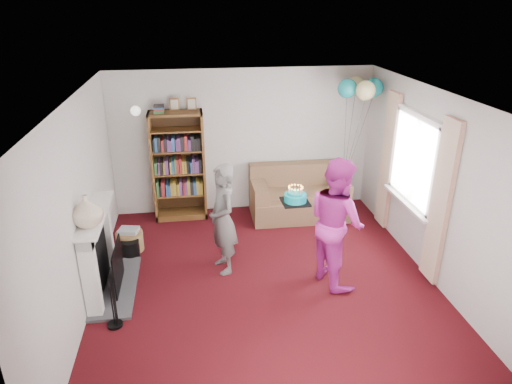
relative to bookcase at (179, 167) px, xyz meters
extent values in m
plane|color=black|center=(1.13, -2.30, -0.92)|extent=(5.00, 5.00, 0.00)
cube|color=silver|center=(1.13, 0.21, 0.33)|extent=(4.50, 0.02, 2.50)
cube|color=silver|center=(-1.13, -2.30, 0.33)|extent=(0.02, 5.00, 2.50)
cube|color=silver|center=(3.39, -2.30, 0.33)|extent=(0.02, 5.00, 2.50)
cube|color=white|center=(1.13, -2.30, 1.59)|extent=(4.50, 5.00, 0.01)
cube|color=#3F3F42|center=(-0.87, -2.10, -0.90)|extent=(0.55, 1.40, 0.04)
cube|color=white|center=(-1.02, -2.65, -0.39)|extent=(0.18, 0.14, 1.06)
cube|color=white|center=(-1.02, -1.55, -0.39)|extent=(0.18, 0.14, 1.06)
cube|color=white|center=(-1.02, -2.10, 0.08)|extent=(0.18, 1.24, 0.16)
cube|color=white|center=(-0.99, -2.10, 0.18)|extent=(0.28, 1.35, 0.05)
cube|color=black|center=(-1.04, -2.10, -0.44)|extent=(0.10, 0.80, 0.86)
cube|color=black|center=(-0.80, -2.10, -0.59)|extent=(0.02, 0.70, 0.60)
cylinder|color=black|center=(-0.77, -2.88, -0.60)|extent=(0.18, 0.18, 0.64)
cylinder|color=black|center=(-0.74, -1.30, -0.79)|extent=(0.26, 0.26, 0.26)
cube|color=white|center=(3.34, -1.70, 1.16)|extent=(0.08, 1.30, 0.08)
cube|color=white|center=(3.34, -1.70, -0.09)|extent=(0.08, 1.30, 0.08)
cube|color=white|center=(3.37, -1.70, 0.53)|extent=(0.01, 1.15, 1.20)
cube|color=white|center=(3.31, -1.70, -0.12)|extent=(0.14, 1.32, 0.04)
cube|color=beige|center=(3.33, -2.52, 0.23)|extent=(0.07, 0.38, 2.20)
cube|color=beige|center=(3.33, -0.88, 0.23)|extent=(0.07, 0.38, 2.20)
cylinder|color=gold|center=(-0.62, 0.15, 0.98)|extent=(0.04, 0.12, 0.04)
sphere|color=white|center=(-0.62, 0.06, 0.96)|extent=(0.16, 0.16, 0.16)
cube|color=#472B14|center=(0.00, 0.16, 0.02)|extent=(0.88, 0.04, 1.86)
cube|color=brown|center=(-0.42, -0.03, 0.02)|extent=(0.04, 0.42, 1.86)
cube|color=brown|center=(0.42, -0.03, 0.02)|extent=(0.04, 0.42, 1.86)
cube|color=brown|center=(0.00, -0.03, 0.93)|extent=(0.88, 0.42, 0.04)
cube|color=brown|center=(0.00, -0.03, -0.87)|extent=(0.88, 0.42, 0.10)
cube|color=brown|center=(0.00, -0.03, -0.47)|extent=(0.80, 0.38, 0.03)
cube|color=brown|center=(0.00, -0.03, -0.08)|extent=(0.80, 0.38, 0.02)
cube|color=brown|center=(0.00, -0.03, 0.31)|extent=(0.80, 0.38, 0.02)
cube|color=brown|center=(0.00, -0.03, 0.65)|extent=(0.80, 0.38, 0.02)
cube|color=maroon|center=(-0.24, -0.05, 1.01)|extent=(0.16, 0.22, 0.12)
cube|color=brown|center=(0.00, 0.02, 1.06)|extent=(0.16, 0.02, 0.20)
cube|color=brown|center=(0.28, 0.02, 1.06)|extent=(0.16, 0.02, 0.20)
cube|color=brown|center=(2.04, -0.30, -0.72)|extent=(1.66, 0.88, 0.39)
cube|color=brown|center=(2.04, 0.02, -0.38)|extent=(1.66, 0.24, 0.68)
cube|color=brown|center=(1.33, -0.30, -0.53)|extent=(0.24, 0.83, 0.54)
cube|color=brown|center=(2.75, -0.30, -0.53)|extent=(0.24, 0.83, 0.54)
cube|color=brown|center=(1.67, -0.38, -0.50)|extent=(0.70, 0.58, 0.12)
cube|color=brown|center=(2.41, -0.38, -0.50)|extent=(0.70, 0.58, 0.12)
cylinder|color=olive|center=(-0.77, -1.10, -0.76)|extent=(0.40, 0.40, 0.30)
cube|color=beige|center=(-0.77, -1.10, -0.58)|extent=(0.28, 0.22, 0.06)
imported|color=black|center=(0.60, -1.84, -0.13)|extent=(0.51, 0.65, 1.57)
imported|color=#BF2694|center=(2.05, -2.30, -0.04)|extent=(0.86, 0.99, 1.74)
cube|color=black|center=(1.53, -2.13, 0.20)|extent=(0.35, 0.35, 0.02)
cylinder|color=#0E9AA3|center=(1.53, -2.13, 0.26)|extent=(0.29, 0.29, 0.10)
cylinder|color=#0E9AA3|center=(1.53, -2.13, 0.32)|extent=(0.21, 0.21, 0.04)
cylinder|color=pink|center=(1.62, -2.13, 0.35)|extent=(0.01, 0.01, 0.09)
sphere|color=orange|center=(1.62, -2.13, 0.40)|extent=(0.02, 0.02, 0.02)
cylinder|color=pink|center=(1.61, -2.09, 0.35)|extent=(0.01, 0.01, 0.09)
sphere|color=orange|center=(1.61, -2.09, 0.40)|extent=(0.02, 0.02, 0.02)
cylinder|color=pink|center=(1.58, -2.06, 0.35)|extent=(0.01, 0.01, 0.09)
sphere|color=orange|center=(1.58, -2.06, 0.40)|extent=(0.02, 0.02, 0.02)
cylinder|color=pink|center=(1.54, -2.05, 0.35)|extent=(0.01, 0.01, 0.09)
sphere|color=orange|center=(1.54, -2.05, 0.40)|extent=(0.02, 0.02, 0.02)
cylinder|color=pink|center=(1.50, -2.05, 0.35)|extent=(0.01, 0.01, 0.09)
sphere|color=orange|center=(1.50, -2.05, 0.40)|extent=(0.02, 0.02, 0.02)
cylinder|color=pink|center=(1.46, -2.07, 0.35)|extent=(0.01, 0.01, 0.09)
sphere|color=orange|center=(1.46, -2.07, 0.40)|extent=(0.02, 0.02, 0.02)
cylinder|color=pink|center=(1.44, -2.11, 0.35)|extent=(0.01, 0.01, 0.09)
sphere|color=orange|center=(1.44, -2.11, 0.40)|extent=(0.02, 0.02, 0.02)
cylinder|color=pink|center=(1.44, -2.15, 0.35)|extent=(0.01, 0.01, 0.09)
sphere|color=orange|center=(1.44, -2.15, 0.40)|extent=(0.02, 0.02, 0.02)
cylinder|color=pink|center=(1.46, -2.19, 0.35)|extent=(0.01, 0.01, 0.09)
sphere|color=orange|center=(1.46, -2.19, 0.40)|extent=(0.02, 0.02, 0.02)
cylinder|color=pink|center=(1.50, -2.21, 0.35)|extent=(0.01, 0.01, 0.09)
sphere|color=orange|center=(1.50, -2.21, 0.40)|extent=(0.02, 0.02, 0.02)
cylinder|color=pink|center=(1.54, -2.22, 0.35)|extent=(0.01, 0.01, 0.09)
sphere|color=orange|center=(1.54, -2.22, 0.40)|extent=(0.02, 0.02, 0.02)
cylinder|color=pink|center=(1.58, -2.20, 0.35)|extent=(0.01, 0.01, 0.09)
sphere|color=orange|center=(1.58, -2.20, 0.40)|extent=(0.02, 0.02, 0.02)
cylinder|color=pink|center=(1.61, -2.17, 0.35)|extent=(0.01, 0.01, 0.09)
sphere|color=orange|center=(1.61, -2.17, 0.40)|extent=(0.02, 0.02, 0.02)
sphere|color=#3F3F3F|center=(2.75, -0.50, -0.25)|extent=(0.02, 0.02, 0.02)
sphere|color=teal|center=(3.19, -0.34, 1.30)|extent=(0.31, 0.31, 0.31)
sphere|color=#E2D88A|center=(2.97, -0.12, 1.30)|extent=(0.31, 0.31, 0.31)
sphere|color=teal|center=(2.75, -0.34, 1.30)|extent=(0.31, 0.31, 0.31)
sphere|color=#E2D88A|center=(2.97, -0.56, 1.30)|extent=(0.31, 0.31, 0.31)
imported|color=beige|center=(-0.99, -2.45, 0.40)|extent=(0.42, 0.42, 0.38)
camera|label=1|loc=(0.24, -7.39, 2.64)|focal=32.00mm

